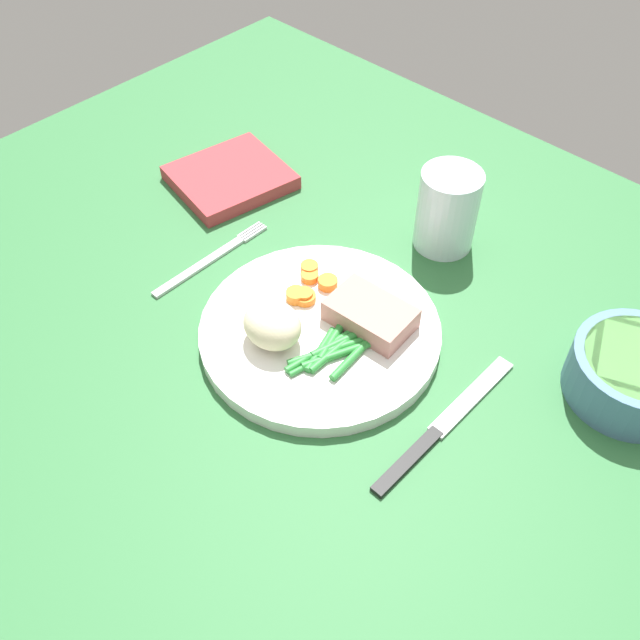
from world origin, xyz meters
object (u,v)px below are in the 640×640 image
(dinner_plate, at_px, (320,332))
(knife, at_px, (442,426))
(fork, at_px, (211,259))
(meat_portion, at_px, (370,315))
(napkin, at_px, (230,177))
(salad_bowl, at_px, (634,372))
(water_glass, at_px, (446,215))

(dinner_plate, bearing_deg, knife, -1.01)
(fork, bearing_deg, meat_portion, 14.79)
(fork, bearing_deg, dinner_plate, 4.10)
(meat_portion, xyz_separation_m, napkin, (-0.30, 0.07, -0.02))
(salad_bowl, bearing_deg, napkin, -175.15)
(dinner_plate, relative_size, water_glass, 2.56)
(knife, xyz_separation_m, napkin, (-0.43, 0.11, 0.01))
(dinner_plate, height_order, salad_bowl, salad_bowl)
(salad_bowl, xyz_separation_m, napkin, (-0.53, -0.05, -0.02))
(water_glass, bearing_deg, meat_portion, -79.55)
(water_glass, distance_m, napkin, 0.29)
(knife, relative_size, salad_bowl, 1.65)
(water_glass, bearing_deg, salad_bowl, -11.10)
(water_glass, xyz_separation_m, salad_bowl, (0.26, -0.05, -0.01))
(dinner_plate, relative_size, napkin, 1.84)
(napkin, bearing_deg, salad_bowl, 4.85)
(fork, bearing_deg, water_glass, 53.44)
(meat_portion, distance_m, fork, 0.21)
(napkin, bearing_deg, dinner_plate, -22.71)
(fork, height_order, salad_bowl, salad_bowl)
(fork, height_order, knife, knife)
(knife, distance_m, water_glass, 0.27)
(dinner_plate, xyz_separation_m, fork, (-0.17, -0.00, -0.01))
(meat_portion, bearing_deg, dinner_plate, -130.60)
(knife, bearing_deg, dinner_plate, 178.36)
(dinner_plate, bearing_deg, fork, -179.15)
(knife, relative_size, napkin, 1.49)
(meat_portion, xyz_separation_m, fork, (-0.21, -0.04, -0.03))
(dinner_plate, xyz_separation_m, meat_portion, (0.03, 0.04, 0.02))
(fork, xyz_separation_m, water_glass, (0.18, 0.21, 0.04))
(fork, bearing_deg, salad_bowl, 23.15)
(dinner_plate, height_order, water_glass, water_glass)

